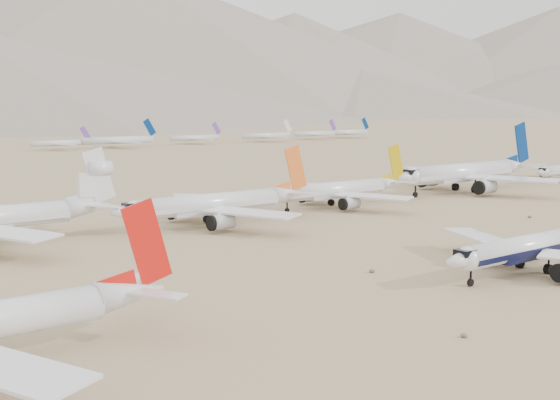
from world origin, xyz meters
The scene contains 7 objects.
ground centered at (0.00, 0.00, 0.00)m, with size 7000.00×7000.00×0.00m, color #8C6F51.
main_airliner centered at (-7.74, -0.62, 4.14)m, with size 42.64×41.64×15.05m.
row2_navy_widebody centered at (67.16, 72.40, 5.89)m, with size 59.33×58.01×21.11m.
row2_gold_tail centered at (14.24, 72.13, 4.46)m, with size 44.78×43.79×15.94m.
row2_orange_tail centered at (-26.73, 67.80, 4.84)m, with size 48.32×47.27×17.24m.
distant_storage_row centered at (19.85, 338.77, 4.37)m, with size 559.46×63.14×15.38m.
foothills centered at (526.68, 1100.00, 67.15)m, with size 4637.50×1395.00×155.00m.
Camera 1 is at (-108.98, -65.18, 27.28)m, focal length 45.00 mm.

